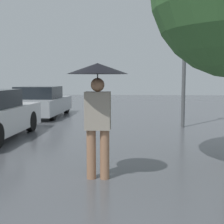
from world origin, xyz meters
TOP-DOWN VIEW (x-y plane):
  - pedestrian at (0.01, 4.13)m, footprint 0.94×0.94m
  - parked_car_farthest at (-3.37, 12.20)m, footprint 1.84×3.97m
  - street_lamp at (2.16, 9.59)m, footprint 0.40×0.40m

SIDE VIEW (x-z plane):
  - parked_car_farthest at x=-3.37m, z-range -0.05..1.21m
  - pedestrian at x=0.01m, z-range 0.48..2.30m
  - street_lamp at x=2.16m, z-range 0.99..5.69m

